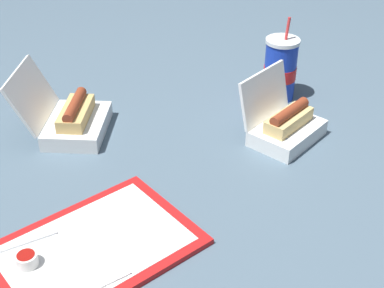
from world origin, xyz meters
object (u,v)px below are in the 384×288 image
food_tray (94,248)px  clamshell_hotdog_corner (71,118)px  clamshell_hotdog_front (285,124)px  plastic_fork (28,241)px  soda_cup_corner (280,69)px  ketchup_cup (27,259)px

food_tray → clamshell_hotdog_corner: (0.20, 0.39, 0.03)m
clamshell_hotdog_corner → clamshell_hotdog_front: 0.53m
food_tray → clamshell_hotdog_corner: clamshell_hotdog_corner is taller
clamshell_hotdog_front → food_tray: bearing=-178.9°
plastic_fork → soda_cup_corner: soda_cup_corner is taller
clamshell_hotdog_front → soda_cup_corner: 0.22m
plastic_fork → soda_cup_corner: (0.81, 0.07, 0.07)m
ketchup_cup → plastic_fork: size_ratio=0.36×
plastic_fork → clamshell_hotdog_corner: 0.41m
ketchup_cup → clamshell_hotdog_corner: (0.31, 0.35, 0.01)m
food_tray → plastic_fork: 0.13m
food_tray → soda_cup_corner: bearing=12.5°
soda_cup_corner → food_tray: bearing=-167.5°
clamshell_hotdog_corner → soda_cup_corner: size_ratio=1.21×
ketchup_cup → plastic_fork: 0.06m
clamshell_hotdog_front → ketchup_cup: bearing=177.7°
food_tray → clamshell_hotdog_corner: size_ratio=1.36×
food_tray → soda_cup_corner: (0.73, 0.16, 0.08)m
food_tray → plastic_fork: plastic_fork is taller
food_tray → clamshell_hotdog_corner: 0.44m
plastic_fork → ketchup_cup: bearing=-104.6°
soda_cup_corner → clamshell_hotdog_front: bearing=-136.5°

